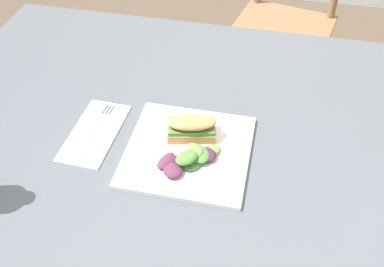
{
  "coord_description": "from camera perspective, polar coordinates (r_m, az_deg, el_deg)",
  "views": [
    {
      "loc": [
        0.07,
        -0.79,
        1.45
      ],
      "look_at": [
        -0.08,
        -0.1,
        0.76
      ],
      "focal_mm": 41.97,
      "sensor_mm": 36.0,
      "label": 1
    }
  ],
  "objects": [
    {
      "name": "chair_wooden_far",
      "position": [
        2.03,
        11.65,
        13.5
      ],
      "size": [
        0.47,
        0.47,
        0.87
      ],
      "color": "#8E6642",
      "rests_on": "ground"
    },
    {
      "name": "sandwich_half_front",
      "position": [
        0.98,
        -0.08,
        0.82
      ],
      "size": [
        0.12,
        0.08,
        0.06
      ],
      "color": "tan",
      "rests_on": "plate_lunch"
    },
    {
      "name": "salad_mixed_greens",
      "position": [
        0.94,
        -0.09,
        -3.04
      ],
      "size": [
        0.14,
        0.13,
        0.03
      ],
      "color": "#3D7033",
      "rests_on": "plate_lunch"
    },
    {
      "name": "fork_on_napkin",
      "position": [
        1.05,
        -11.88,
        0.9
      ],
      "size": [
        0.03,
        0.19,
        0.0
      ],
      "color": "silver",
      "rests_on": "napkin_folded"
    },
    {
      "name": "plate_lunch",
      "position": [
        0.98,
        -0.49,
        -2.23
      ],
      "size": [
        0.27,
        0.27,
        0.01
      ],
      "primitive_type": "cube",
      "color": "white",
      "rests_on": "dining_table"
    },
    {
      "name": "dining_table",
      "position": [
        1.1,
        2.6,
        -4.17
      ],
      "size": [
        1.42,
        0.95,
        0.74
      ],
      "color": "#51565B",
      "rests_on": "ground"
    },
    {
      "name": "napkin_folded",
      "position": [
        1.05,
        -12.26,
        0.13
      ],
      "size": [
        0.11,
        0.21,
        0.0
      ],
      "primitive_type": "cube",
      "rotation": [
        0.0,
        0.0,
        -0.03
      ],
      "color": "white",
      "rests_on": "dining_table"
    }
  ]
}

